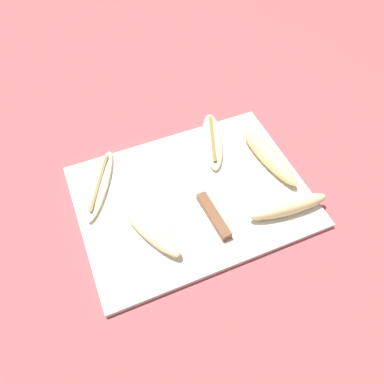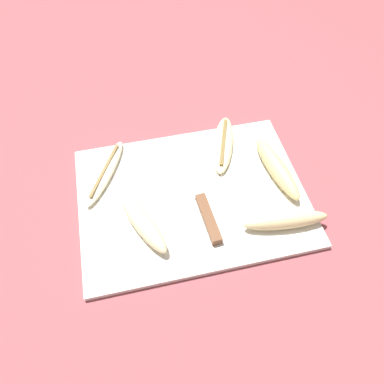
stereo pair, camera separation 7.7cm
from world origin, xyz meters
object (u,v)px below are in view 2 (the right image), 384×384
at_px(knife, 204,209).
at_px(banana_bright_far, 105,172).
at_px(banana_ripe_center, 286,220).
at_px(banana_spotted_left, 277,168).
at_px(banana_soft_right, 223,144).
at_px(banana_cream_curved, 143,224).

bearing_deg(knife, banana_bright_far, 139.93).
bearing_deg(banana_ripe_center, banana_spotted_left, 77.32).
bearing_deg(knife, banana_spotted_left, 14.73).
bearing_deg(banana_bright_far, knife, -36.29).
distance_m(banana_soft_right, banana_spotted_left, 0.14).
bearing_deg(banana_bright_far, banana_soft_right, 4.79).
bearing_deg(banana_soft_right, banana_ripe_center, -74.81).
height_order(banana_ripe_center, banana_soft_right, banana_ripe_center).
height_order(banana_ripe_center, banana_spotted_left, banana_spotted_left).
xyz_separation_m(banana_spotted_left, banana_bright_far, (-0.36, 0.08, -0.01)).
relative_size(banana_spotted_left, banana_bright_far, 1.01).
bearing_deg(banana_cream_curved, banana_spotted_left, 13.64).
height_order(banana_soft_right, banana_bright_far, same).
bearing_deg(banana_soft_right, knife, -117.57).
bearing_deg(banana_soft_right, banana_bright_far, -175.21).
xyz_separation_m(banana_ripe_center, banana_bright_far, (-0.33, 0.20, -0.01)).
xyz_separation_m(banana_ripe_center, banana_spotted_left, (0.03, 0.13, 0.00)).
distance_m(banana_spotted_left, banana_bright_far, 0.37).
height_order(banana_soft_right, banana_spotted_left, banana_spotted_left).
xyz_separation_m(banana_cream_curved, banana_bright_far, (-0.06, 0.15, -0.01)).
bearing_deg(banana_spotted_left, knife, -161.48).
xyz_separation_m(knife, banana_bright_far, (-0.19, 0.14, 0.00)).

